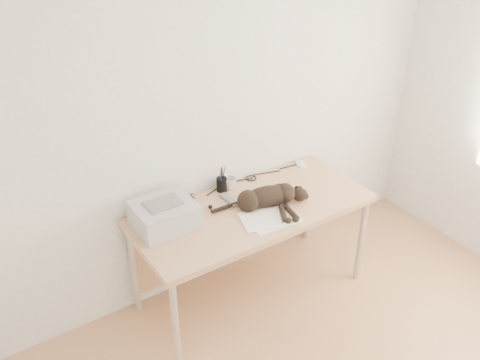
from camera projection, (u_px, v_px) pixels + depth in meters
wall_back at (222, 110)px, 3.48m from camera, size 3.50×0.00×3.50m
desk at (245, 218)px, 3.64m from camera, size 1.60×0.70×0.74m
printer at (164, 215)px, 3.29m from camera, size 0.37×0.31×0.17m
papers at (270, 219)px, 3.39m from camera, size 0.39×0.31×0.01m
cat at (265, 198)px, 3.49m from camera, size 0.63×0.41×0.15m
mug at (230, 183)px, 3.68m from camera, size 0.13×0.13×0.09m
pen_cup at (222, 184)px, 3.66m from camera, size 0.07×0.07×0.19m
remote_grey at (229, 200)px, 3.57m from camera, size 0.05×0.17×0.02m
remote_black at (284, 191)px, 3.67m from camera, size 0.06×0.17×0.02m
mouse at (301, 162)px, 3.99m from camera, size 0.09×0.13×0.04m
cable_tangle at (227, 186)px, 3.73m from camera, size 1.36×0.08×0.01m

